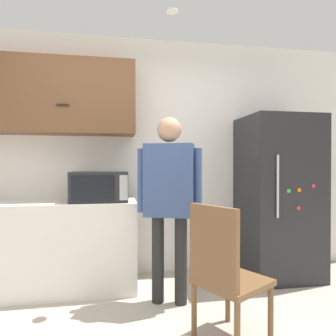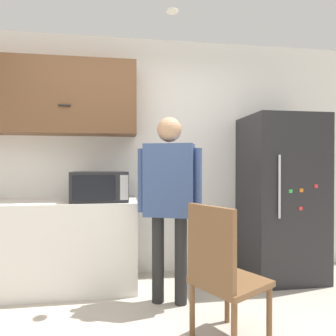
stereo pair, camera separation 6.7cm
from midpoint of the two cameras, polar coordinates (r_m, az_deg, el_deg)
back_wall at (r=3.49m, az=-5.64°, el=2.30°), size 6.00×0.06×2.70m
counter at (r=3.37m, az=-24.94°, el=-13.28°), size 2.20×0.64×0.88m
upper_cabinets at (r=3.48m, az=-24.38°, el=12.24°), size 2.20×0.38×0.77m
microwave at (r=3.07m, az=-12.08°, el=-3.42°), size 0.55×0.41×0.30m
person at (r=2.70m, az=0.96°, el=-4.18°), size 0.56×0.35×1.67m
refrigerator at (r=3.58m, az=21.16°, el=-5.14°), size 0.78×0.72×1.78m
chair at (r=2.20m, az=11.09°, el=-18.60°), size 0.60×0.60×0.98m
ceiling_light at (r=3.14m, az=1.53°, el=27.72°), size 0.11×0.11×0.01m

